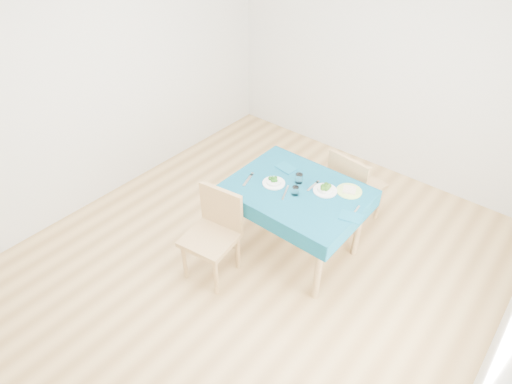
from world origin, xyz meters
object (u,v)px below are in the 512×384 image
Objects in this scene: chair_far at (359,174)px; table at (295,221)px; bowl_near at (274,181)px; side_plate at (349,191)px; chair_near at (209,230)px; bowl_far at (325,188)px.

table is at bearing 83.43° from chair_far.
table is 0.47m from bowl_near.
bowl_near is at bearing -150.33° from side_plate.
chair_far is 5.09× the size of side_plate.
chair_near reaches higher than side_plate.
chair_near is at bearing -126.17° from bowl_far.
chair_near is 1.26m from side_plate.
bowl_near is at bearing -154.07° from bowl_far.
bowl_near is 0.66m from side_plate.
chair_near is 5.06× the size of bowl_far.
chair_far reaches higher than bowl_near.
table is 5.26× the size of side_plate.
chair_near is 1.07m from bowl_far.
side_plate is (0.37, 0.26, 0.38)m from table.
table is 1.03× the size of chair_far.
bowl_near is at bearing 72.26° from chair_far.
table is at bearing 19.08° from bowl_near.
bowl_near is (-0.40, -0.87, 0.22)m from chair_far.
chair_near reaches higher than bowl_near.
chair_near is (-0.41, -0.71, 0.15)m from table.
chair_near is 1.62m from chair_far.
chair_near is at bearing -120.01° from table.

